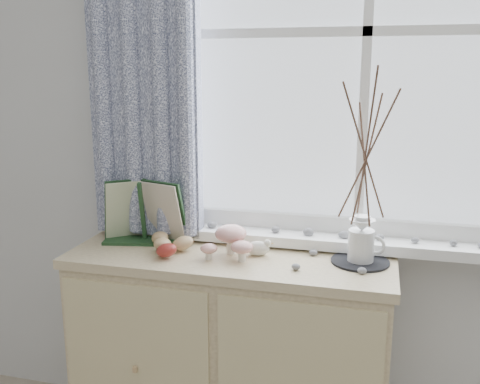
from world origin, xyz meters
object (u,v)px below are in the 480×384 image
at_px(sideboard, 230,358).
at_px(twig_pitcher, 366,152).
at_px(botanical_book, 141,213).
at_px(toadstool_cluster, 231,239).

relative_size(sideboard, twig_pitcher, 1.74).
bearing_deg(botanical_book, toadstool_cluster, -16.26).
bearing_deg(toadstool_cluster, sideboard, 119.19).
distance_m(sideboard, botanical_book, 0.66).
distance_m(sideboard, toadstool_cluster, 0.49).
height_order(toadstool_cluster, twig_pitcher, twig_pitcher).
relative_size(toadstool_cluster, twig_pitcher, 0.28).
distance_m(toadstool_cluster, twig_pitcher, 0.57).
bearing_deg(sideboard, botanical_book, 176.85).
bearing_deg(toadstool_cluster, twig_pitcher, 5.73).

